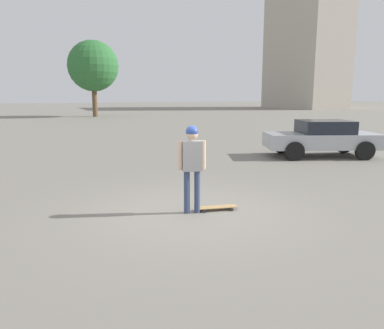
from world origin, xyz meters
The scene contains 6 objects.
ground_plane centered at (0.00, 0.00, 0.00)m, with size 220.00×220.00×0.00m, color gray.
person centered at (0.00, 0.00, 1.14)m, with size 0.55×0.29×1.79m.
skateboard centered at (-0.55, 0.05, 0.06)m, with size 0.88×0.39×0.08m.
car_parked_near centered at (-7.44, -4.59, 0.75)m, with size 4.60×3.16×1.41m.
building_block_distant centered at (-42.02, -48.24, 11.03)m, with size 8.01×14.62×22.07m.
tree_distant centered at (-3.48, -35.73, 5.43)m, with size 5.43×5.43×8.16m.
Camera 1 is at (2.87, 6.80, 2.39)m, focal length 35.00 mm.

